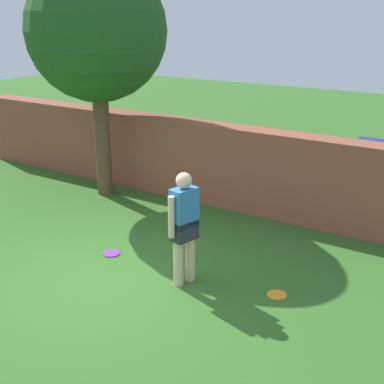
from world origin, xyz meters
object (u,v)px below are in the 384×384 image
at_px(frisbee_orange, 277,295).
at_px(person, 184,223).
at_px(tree, 97,32).
at_px(frisbee_purple, 111,253).

bearing_deg(frisbee_orange, person, -163.65).
xyz_separation_m(tree, frisbee_purple, (2.06, -2.16, -3.24)).
relative_size(person, frisbee_purple, 6.00).
distance_m(tree, frisbee_purple, 4.40).
height_order(person, frisbee_purple, person).
bearing_deg(person, frisbee_purple, -80.75).
distance_m(tree, person, 4.82).
relative_size(tree, frisbee_orange, 17.15).
bearing_deg(frisbee_orange, frisbee_purple, -174.86).
relative_size(person, frisbee_orange, 6.00).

